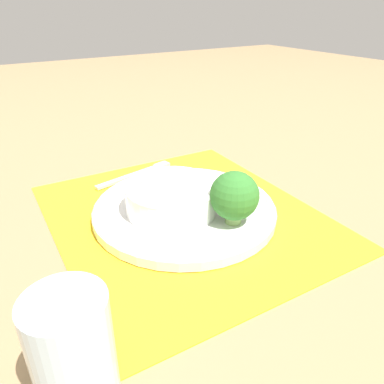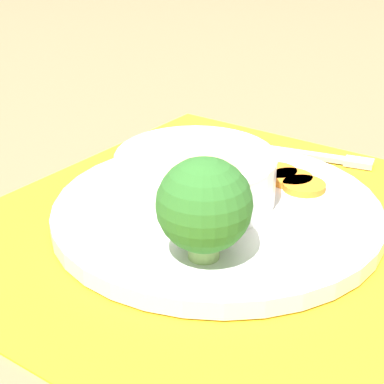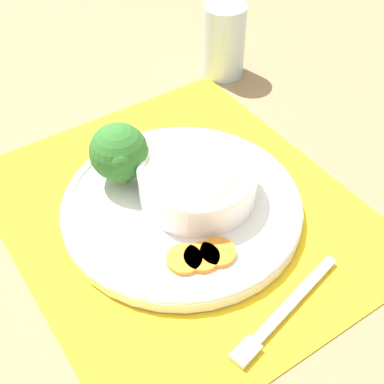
{
  "view_description": "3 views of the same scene",
  "coord_description": "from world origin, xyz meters",
  "px_view_note": "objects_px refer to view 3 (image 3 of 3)",
  "views": [
    {
      "loc": [
        0.48,
        -0.29,
        0.34
      ],
      "look_at": [
        -0.01,
        0.02,
        0.04
      ],
      "focal_mm": 35.0,
      "sensor_mm": 36.0,
      "label": 1
    },
    {
      "loc": [
        0.46,
        0.28,
        0.3
      ],
      "look_at": [
        0.01,
        -0.02,
        0.03
      ],
      "focal_mm": 60.0,
      "sensor_mm": 36.0,
      "label": 2
    },
    {
      "loc": [
        -0.4,
        0.27,
        0.52
      ],
      "look_at": [
        -0.02,
        -0.0,
        0.05
      ],
      "focal_mm": 50.0,
      "sensor_mm": 36.0,
      "label": 3
    }
  ],
  "objects_px": {
    "bowl": "(196,178)",
    "water_glass": "(224,44)",
    "broccoli_floret": "(119,152)",
    "fork": "(278,318)"
  },
  "relations": [
    {
      "from": "broccoli_floret",
      "to": "fork",
      "type": "bearing_deg",
      "value": -173.65
    },
    {
      "from": "water_glass",
      "to": "broccoli_floret",
      "type": "bearing_deg",
      "value": 117.59
    },
    {
      "from": "bowl",
      "to": "water_glass",
      "type": "relative_size",
      "value": 1.23
    },
    {
      "from": "bowl",
      "to": "water_glass",
      "type": "distance_m",
      "value": 0.33
    },
    {
      "from": "broccoli_floret",
      "to": "water_glass",
      "type": "distance_m",
      "value": 0.33
    },
    {
      "from": "broccoli_floret",
      "to": "fork",
      "type": "height_order",
      "value": "broccoli_floret"
    },
    {
      "from": "fork",
      "to": "broccoli_floret",
      "type": "bearing_deg",
      "value": -5.09
    },
    {
      "from": "bowl",
      "to": "water_glass",
      "type": "bearing_deg",
      "value": -44.32
    },
    {
      "from": "bowl",
      "to": "water_glass",
      "type": "height_order",
      "value": "water_glass"
    },
    {
      "from": "bowl",
      "to": "fork",
      "type": "height_order",
      "value": "bowl"
    }
  ]
}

